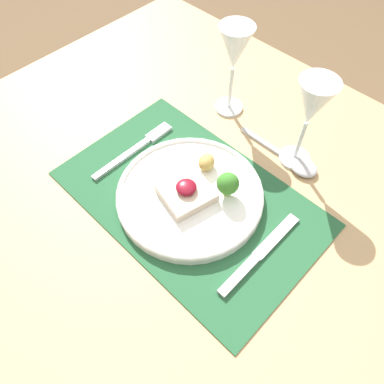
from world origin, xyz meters
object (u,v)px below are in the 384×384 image
object	(u,v)px
fork	(139,147)
wine_glass_near	(312,107)
dinner_plate	(193,194)
knife	(255,259)
wine_glass_far	(235,52)
spoon	(297,163)

from	to	relation	value
fork	wine_glass_near	size ratio (longest dim) A/B	1.04
dinner_plate	knife	xyz separation A→B (m)	(0.16, -0.02, -0.01)
wine_glass_far	knife	bearing A→B (deg)	-42.29
fork	knife	distance (m)	0.34
dinner_plate	fork	distance (m)	0.17
knife	spoon	xyz separation A→B (m)	(-0.07, 0.22, 0.00)
fork	knife	bearing A→B (deg)	-7.88
dinner_plate	knife	size ratio (longest dim) A/B	1.36
spoon	wine_glass_near	xyz separation A→B (m)	(-0.01, 0.01, 0.13)
knife	wine_glass_near	xyz separation A→B (m)	(-0.08, 0.23, 0.13)
wine_glass_near	wine_glass_far	size ratio (longest dim) A/B	0.97
dinner_plate	spoon	bearing A→B (deg)	65.33
spoon	wine_glass_far	distance (m)	0.25
dinner_plate	knife	bearing A→B (deg)	-6.14
dinner_plate	wine_glass_near	world-z (taller)	wine_glass_near
dinner_plate	wine_glass_far	world-z (taller)	wine_glass_far
knife	spoon	bearing A→B (deg)	109.58
wine_glass_near	wine_glass_far	xyz separation A→B (m)	(-0.20, 0.02, 0.00)
wine_glass_near	dinner_plate	bearing A→B (deg)	-110.40
wine_glass_far	spoon	bearing A→B (deg)	-8.75
knife	wine_glass_far	distance (m)	0.40
knife	spoon	distance (m)	0.23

